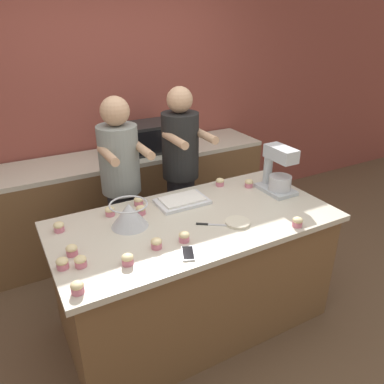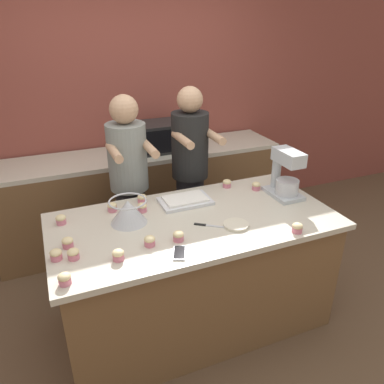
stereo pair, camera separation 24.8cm
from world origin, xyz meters
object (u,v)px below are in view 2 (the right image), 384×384
cupcake_10 (73,254)px  cupcake_12 (68,242)px  microwave_oven (162,136)px  knife (208,226)px  cupcake_11 (142,198)px  person_left (130,188)px  cupcake_3 (142,207)px  cupcake_4 (61,219)px  cupcake_7 (256,186)px  small_plate (236,225)px  stand_mixer (285,176)px  cupcake_2 (65,279)px  cupcake_5 (118,255)px  cupcake_13 (150,241)px  cupcake_8 (56,255)px  mixing_bowl (128,211)px  baking_tray (185,200)px  cupcake_9 (178,236)px  person_right (190,176)px  cupcake_0 (227,183)px  cupcake_1 (112,207)px  cupcake_6 (297,228)px  cell_phone (179,253)px

cupcake_10 → cupcake_12: size_ratio=1.00×
microwave_oven → cupcake_12: 1.74m
knife → cupcake_11: cupcake_11 is taller
person_left → cupcake_3: (-0.03, -0.49, 0.06)m
cupcake_3 → cupcake_4: 0.54m
knife → cupcake_7: 0.69m
small_plate → cupcake_10: cupcake_10 is taller
stand_mixer → cupcake_4: (-1.61, 0.20, -0.13)m
cupcake_2 → person_left: bearing=61.0°
cupcake_5 → knife: bearing=13.3°
cupcake_3 → cupcake_13: 0.44m
knife → cupcake_11: size_ratio=2.84×
cupcake_3 → cupcake_8: size_ratio=1.00×
cupcake_2 → cupcake_8: bearing=95.5°
cupcake_3 → cupcake_7: bearing=0.6°
mixing_bowl → cupcake_10: bearing=-143.7°
mixing_bowl → cupcake_8: mixing_bowl is taller
baking_tray → cupcake_2: size_ratio=5.58×
microwave_oven → cupcake_9: (-0.43, -1.56, -0.15)m
person_right → knife: 0.88m
knife → cupcake_0: size_ratio=2.84×
person_left → cupcake_11: (0.01, -0.35, 0.06)m
mixing_bowl → cupcake_10: mixing_bowl is taller
baking_tray → knife: (0.01, -0.37, -0.02)m
microwave_oven → cupcake_3: 1.24m
mixing_bowl → cupcake_3: (0.12, 0.12, -0.05)m
cupcake_10 → small_plate: bearing=-1.7°
cupcake_3 → cupcake_13: same height
cupcake_4 → cupcake_13: (0.46, -0.47, 0.00)m
mixing_bowl → cupcake_7: mixing_bowl is taller
person_left → mixing_bowl: size_ratio=6.43×
microwave_oven → cupcake_1: (-0.72, -1.03, -0.15)m
person_left → baking_tray: person_left is taller
cupcake_3 → cupcake_6: 1.05m
stand_mixer → cupcake_4: bearing=173.0°
cupcake_4 → cupcake_13: bearing=-45.5°
baking_tray → microwave_oven: microwave_oven is taller
cupcake_2 → cupcake_8: size_ratio=1.00×
cupcake_8 → cupcake_12: bearing=54.6°
cell_phone → cupcake_8: 0.69m
cupcake_13 → cupcake_0: bearing=35.3°
small_plate → cupcake_1: size_ratio=2.47×
person_left → cupcake_11: bearing=-89.0°
cupcake_4 → cupcake_11: size_ratio=1.00×
cupcake_6 → cupcake_13: same height
cupcake_4 → mixing_bowl: bearing=-20.0°
cupcake_8 → cupcake_12: 0.13m
cupcake_1 → cupcake_0: bearing=3.5°
cupcake_3 → cupcake_5: same height
baking_tray → cupcake_3: bearing=-177.9°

